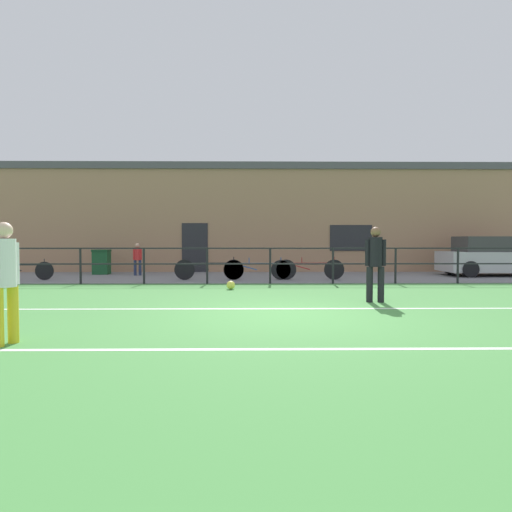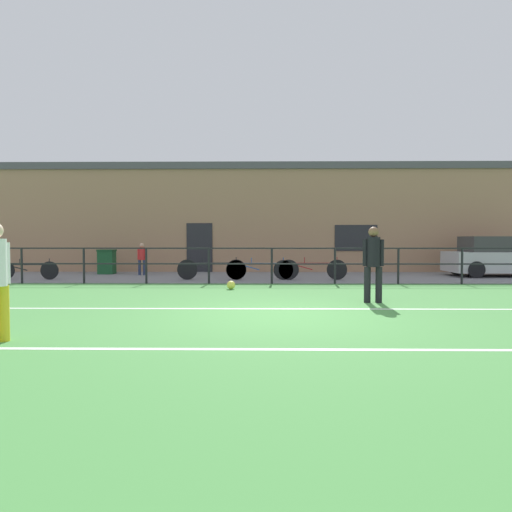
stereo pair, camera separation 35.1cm
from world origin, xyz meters
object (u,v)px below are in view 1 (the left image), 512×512
(player_striker, at_px, (5,275))
(bicycle_parked_2, at_px, (22,270))
(bicycle_parked_0, at_px, (209,269))
(parked_car_red, at_px, (494,257))
(trash_bin_0, at_px, (102,262))
(soccer_ball_match, at_px, (231,285))
(spectator_child, at_px, (137,257))
(bicycle_parked_3, at_px, (257,269))
(bicycle_parked_1, at_px, (310,269))
(player_goalkeeper, at_px, (375,260))

(player_striker, height_order, bicycle_parked_2, player_striker)
(bicycle_parked_0, bearing_deg, parked_car_red, 8.80)
(bicycle_parked_0, distance_m, trash_bin_0, 5.20)
(soccer_ball_match, xyz_separation_m, bicycle_parked_2, (-7.26, 2.81, 0.23))
(spectator_child, height_order, trash_bin_0, spectator_child)
(soccer_ball_match, height_order, bicycle_parked_0, bicycle_parked_0)
(player_striker, distance_m, bicycle_parked_0, 9.75)
(bicycle_parked_2, xyz_separation_m, bicycle_parked_3, (8.05, 0.00, 0.03))
(player_striker, bearing_deg, bicycle_parked_1, 169.90)
(player_goalkeeper, distance_m, soccer_ball_match, 4.37)
(bicycle_parked_1, xyz_separation_m, bicycle_parked_3, (-1.82, 0.00, -0.01))
(bicycle_parked_1, height_order, bicycle_parked_3, bicycle_parked_1)
(bicycle_parked_2, distance_m, trash_bin_0, 3.20)
(soccer_ball_match, distance_m, trash_bin_0, 7.62)
(bicycle_parked_0, xyz_separation_m, bicycle_parked_3, (1.66, 0.00, -0.01))
(player_striker, bearing_deg, player_goalkeeper, 142.83)
(spectator_child, height_order, parked_car_red, parked_car_red)
(player_goalkeeper, height_order, parked_car_red, player_goalkeeper)
(player_goalkeeper, distance_m, bicycle_parked_2, 11.97)
(player_goalkeeper, bearing_deg, player_striker, 38.83)
(parked_car_red, bearing_deg, bicycle_parked_1, -167.11)
(soccer_ball_match, distance_m, bicycle_parked_1, 3.85)
(player_goalkeeper, xyz_separation_m, soccer_ball_match, (-3.36, 2.68, -0.84))
(bicycle_parked_3, bearing_deg, soccer_ball_match, -105.68)
(player_striker, xyz_separation_m, bicycle_parked_2, (-4.53, 9.55, -0.58))
(spectator_child, distance_m, bicycle_parked_0, 3.54)
(parked_car_red, bearing_deg, bicycle_parked_0, -171.20)
(spectator_child, xyz_separation_m, parked_car_red, (13.67, -0.30, 0.01))
(parked_car_red, relative_size, bicycle_parked_2, 1.84)
(spectator_child, height_order, bicycle_parked_2, spectator_child)
(parked_car_red, distance_m, bicycle_parked_2, 17.22)
(bicycle_parked_0, relative_size, bicycle_parked_2, 1.10)
(spectator_child, bearing_deg, parked_car_red, 175.69)
(spectator_child, xyz_separation_m, bicycle_parked_0, (2.93, -1.96, -0.34))
(player_goalkeeper, relative_size, soccer_ball_match, 7.06)
(player_striker, height_order, parked_car_red, player_striker)
(soccer_ball_match, height_order, bicycle_parked_3, bicycle_parked_3)
(bicycle_parked_0, height_order, bicycle_parked_2, bicycle_parked_0)
(player_goalkeeper, xyz_separation_m, player_striker, (-6.08, -4.06, -0.03))
(soccer_ball_match, height_order, parked_car_red, parked_car_red)
(spectator_child, relative_size, bicycle_parked_1, 0.53)
(player_striker, relative_size, bicycle_parked_0, 0.69)
(bicycle_parked_0, height_order, bicycle_parked_3, bicycle_parked_0)
(player_striker, relative_size, trash_bin_0, 1.67)
(bicycle_parked_1, distance_m, bicycle_parked_2, 9.87)
(player_goalkeeper, relative_size, bicycle_parked_3, 0.73)
(spectator_child, height_order, bicycle_parked_3, spectator_child)
(player_goalkeeper, relative_size, parked_car_red, 0.42)
(bicycle_parked_0, xyz_separation_m, bicycle_parked_1, (3.48, -0.00, -0.00))
(spectator_child, bearing_deg, bicycle_parked_2, 26.46)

